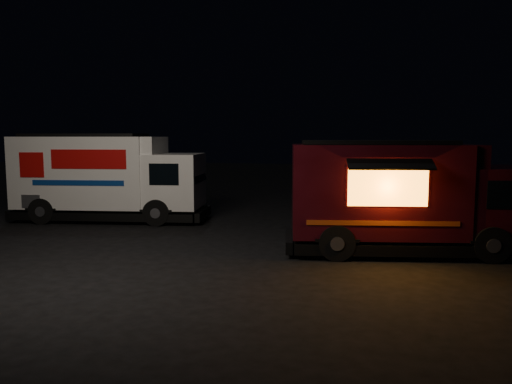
{
  "coord_description": "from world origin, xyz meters",
  "views": [
    {
      "loc": [
        4.41,
        -11.66,
        2.87
      ],
      "look_at": [
        0.38,
        2.0,
        1.29
      ],
      "focal_mm": 35.0,
      "sensor_mm": 36.0,
      "label": 1
    }
  ],
  "objects": [
    {
      "name": "red_truck",
      "position": [
        4.53,
        1.15,
        1.39
      ],
      "size": [
        6.33,
        3.5,
        2.79
      ],
      "primitive_type": null,
      "rotation": [
        0.0,
        0.0,
        0.23
      ],
      "color": "#370A11",
      "rests_on": "ground"
    },
    {
      "name": "ground",
      "position": [
        0.0,
        0.0,
        0.0
      ],
      "size": [
        80.0,
        80.0,
        0.0
      ],
      "primitive_type": "plane",
      "color": "black",
      "rests_on": "ground"
    },
    {
      "name": "white_truck",
      "position": [
        -5.22,
        3.34,
        1.49
      ],
      "size": [
        6.89,
        3.49,
        2.98
      ],
      "primitive_type": null,
      "rotation": [
        0.0,
        0.0,
        0.2
      ],
      "color": "white",
      "rests_on": "ground"
    }
  ]
}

